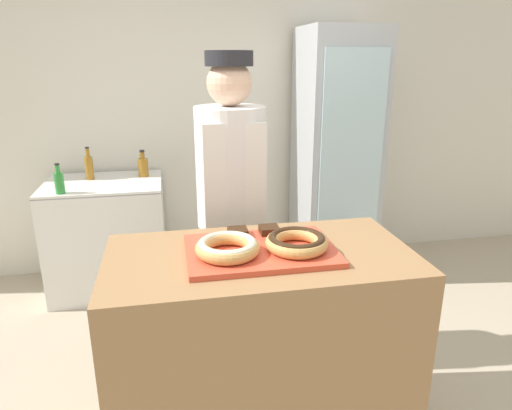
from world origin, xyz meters
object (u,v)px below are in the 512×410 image
object	(u,v)px
brownie_back_left	(238,232)
chest_freezer	(108,235)
baker_person	(232,209)
brownie_back_right	(269,230)
bottle_green	(59,182)
serving_tray	(261,251)
bottle_amber_b	(89,167)
bottle_amber	(143,166)
donut_chocolate_glaze	(297,241)
donut_light_glaze	(228,247)
beverage_fridge	(336,156)

from	to	relation	value
brownie_back_left	chest_freezer	xyz separation A→B (m)	(-0.78, 1.58, -0.58)
baker_person	brownie_back_right	bearing A→B (deg)	-78.80
baker_person	bottle_green	distance (m)	1.34
serving_tray	bottle_amber_b	xyz separation A→B (m)	(-0.95, 1.84, -0.02)
brownie_back_right	brownie_back_left	bearing A→B (deg)	180.00
brownie_back_left	chest_freezer	distance (m)	1.86
serving_tray	bottle_amber	bearing A→B (deg)	106.62
brownie_back_left	brownie_back_right	bearing A→B (deg)	0.00
serving_tray	donut_chocolate_glaze	bearing A→B (deg)	-15.46
donut_light_glaze	bottle_amber	xyz separation A→B (m)	(-0.41, 1.90, -0.09)
brownie_back_right	bottle_amber	world-z (taller)	bottle_amber
donut_light_glaze	brownie_back_left	xyz separation A→B (m)	(0.07, 0.20, -0.02)
bottle_amber	beverage_fridge	bearing A→B (deg)	-4.62
baker_person	brownie_back_left	bearing A→B (deg)	-94.88
brownie_back_left	donut_light_glaze	bearing A→B (deg)	-110.07
brownie_back_left	bottle_green	size ratio (longest dim) A/B	0.40
donut_light_glaze	brownie_back_right	world-z (taller)	donut_light_glaze
brownie_back_left	bottle_amber_b	world-z (taller)	bottle_amber_b
baker_person	chest_freezer	world-z (taller)	baker_person
chest_freezer	bottle_amber	size ratio (longest dim) A/B	4.17
bottle_green	bottle_amber	size ratio (longest dim) A/B	1.02
bottle_green	brownie_back_left	bearing A→B (deg)	-52.28
donut_light_glaze	beverage_fridge	size ratio (longest dim) A/B	0.13
donut_chocolate_glaze	bottle_green	bearing A→B (deg)	129.17
chest_freezer	bottle_amber_b	world-z (taller)	bottle_amber_b
serving_tray	bottle_amber	size ratio (longest dim) A/B	2.96
brownie_back_left	donut_chocolate_glaze	bearing A→B (deg)	-42.46
chest_freezer	serving_tray	bearing A→B (deg)	-63.96
chest_freezer	bottle_amber	world-z (taller)	bottle_amber
serving_tray	brownie_back_left	distance (m)	0.17
beverage_fridge	bottle_green	bearing A→B (deg)	-172.98
donut_light_glaze	baker_person	distance (m)	0.71
baker_person	bottle_amber_b	distance (m)	1.50
donut_chocolate_glaze	brownie_back_left	bearing A→B (deg)	137.54
bottle_green	beverage_fridge	bearing A→B (deg)	7.02
bottle_amber_b	serving_tray	bearing A→B (deg)	-62.68
serving_tray	bottle_amber_b	world-z (taller)	bottle_amber_b
chest_freezer	beverage_fridge	bearing A→B (deg)	-0.21
serving_tray	bottle_green	xyz separation A→B (m)	(-1.09, 1.48, -0.04)
donut_light_glaze	bottle_green	world-z (taller)	bottle_green
donut_chocolate_glaze	chest_freezer	bearing A→B (deg)	119.17
serving_tray	beverage_fridge	xyz separation A→B (m)	(0.98, 1.73, 0.01)
donut_light_glaze	bottle_amber	size ratio (longest dim) A/B	1.25
donut_chocolate_glaze	brownie_back_left	size ratio (longest dim) A/B	3.08
baker_person	beverage_fridge	bearing A→B (deg)	46.91
bottle_green	brownie_back_right	bearing A→B (deg)	-48.61
donut_chocolate_glaze	beverage_fridge	world-z (taller)	beverage_fridge
donut_light_glaze	brownie_back_right	distance (m)	0.29
donut_light_glaze	bottle_green	size ratio (longest dim) A/B	1.23
donut_chocolate_glaze	bottle_green	distance (m)	1.96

